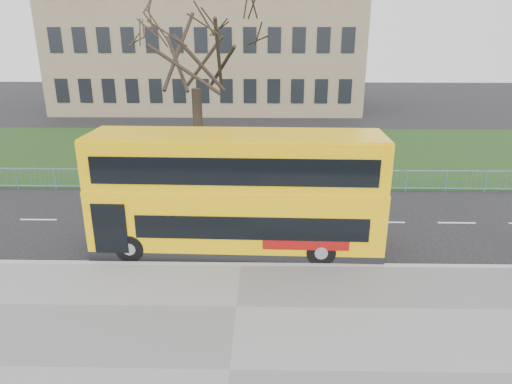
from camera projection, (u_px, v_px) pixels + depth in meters
ground at (243, 247)px, 17.21m from camera, size 120.00×120.00×0.00m
pavement at (230, 371)px, 10.83m from camera, size 80.00×10.50×0.12m
kerb at (241, 265)px, 15.73m from camera, size 80.00×0.20×0.14m
grass_verge at (253, 152)px, 30.69m from camera, size 80.00×15.40×0.08m
guard_railing at (249, 180)px, 23.26m from camera, size 40.00×0.12×1.10m
bare_tree at (196, 72)px, 24.84m from camera, size 7.75×7.75×11.08m
civic_building at (210, 39)px, 48.00m from camera, size 30.00×15.00×14.00m
yellow_bus at (236, 191)px, 16.30m from camera, size 10.38×2.74×4.33m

